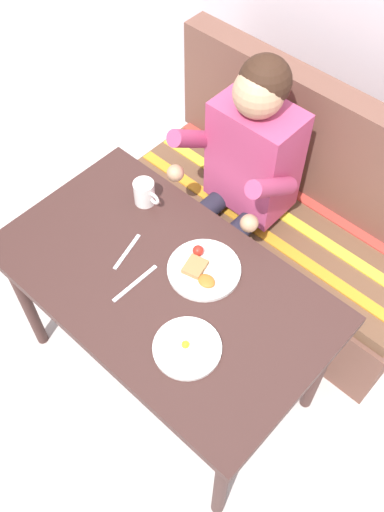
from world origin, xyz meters
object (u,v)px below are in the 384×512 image
at_px(table, 164,293).
at_px(knife, 135,283).
at_px(plate_eggs, 187,348).
at_px(fork, 128,251).
at_px(couch, 282,226).
at_px(coffee_mug, 145,192).
at_px(plate_breakfast, 203,269).
at_px(person, 243,169).

height_order(table, knife, knife).
distance_m(table, knife, 0.13).
height_order(plate_eggs, fork, plate_eggs).
relative_size(couch, plate_eggs, 6.49).
height_order(couch, coffee_mug, couch).
relative_size(plate_breakfast, knife, 1.29).
height_order(table, couch, couch).
bearing_deg(couch, knife, -94.04).
bearing_deg(person, plate_eggs, -62.82).
distance_m(table, plate_breakfast, 0.17).
bearing_deg(table, couch, 90.00).
bearing_deg(plate_eggs, knife, 168.70).
height_order(couch, person, person).
relative_size(plate_breakfast, fork, 1.52).
distance_m(person, plate_breakfast, 0.51).
bearing_deg(person, plate_breakfast, -65.97).
relative_size(table, plate_eggs, 5.41).
bearing_deg(plate_breakfast, plate_eggs, -57.55).
height_order(fork, knife, same).
height_order(coffee_mug, fork, coffee_mug).
bearing_deg(coffee_mug, couch, 61.37).
distance_m(person, fork, 0.59).
bearing_deg(fork, table, -16.49).
relative_size(table, knife, 6.00).
height_order(person, knife, person).
relative_size(coffee_mug, knife, 0.59).
height_order(plate_breakfast, coffee_mug, coffee_mug).
distance_m(plate_breakfast, fork, 0.28).
height_order(plate_breakfast, plate_eggs, plate_breakfast).
xyz_separation_m(coffee_mug, knife, (0.24, -0.29, -0.05)).
bearing_deg(plate_breakfast, fork, -154.74).
relative_size(plate_eggs, knife, 1.11).
distance_m(person, coffee_mug, 0.41).
distance_m(coffee_mug, knife, 0.38).
relative_size(couch, coffee_mug, 12.20).
distance_m(plate_eggs, knife, 0.31).
relative_size(person, plate_breakfast, 4.69).
xyz_separation_m(table, coffee_mug, (-0.30, 0.21, 0.13)).
relative_size(plate_eggs, coffee_mug, 1.88).
bearing_deg(knife, person, 97.31).
xyz_separation_m(couch, plate_breakfast, (0.08, -0.64, 0.41)).
xyz_separation_m(fork, knife, (0.12, -0.08, 0.00)).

